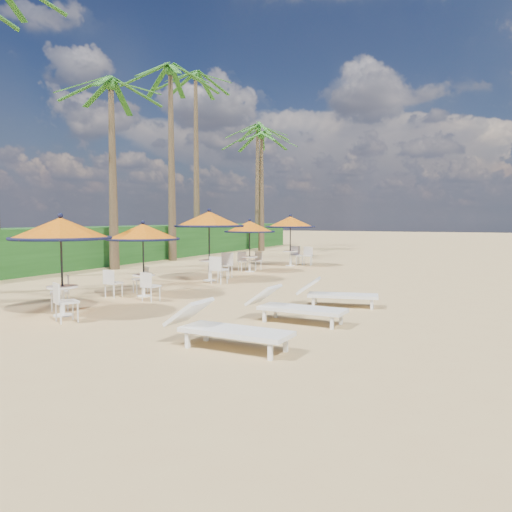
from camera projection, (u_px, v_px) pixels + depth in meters
The scene contains 15 objects.
ground at pixel (256, 342), 8.82m from camera, with size 160.00×160.00×0.00m, color tan.
scrub_hedge at pixel (102, 245), 24.39m from camera, with size 3.00×40.00×1.80m, color #194716.
station_0 at pixel (61, 238), 11.12m from camera, with size 2.22×2.22×2.31m.
station_1 at pixel (142, 241), 13.93m from camera, with size 2.05×2.05×2.14m.
station_2 at pixel (211, 226), 17.43m from camera, with size 2.44×2.50×2.55m.
station_3 at pixel (250, 231), 20.52m from camera, with size 2.10×2.10×2.19m.
station_4 at pixel (292, 228), 23.13m from camera, with size 2.30×2.35×2.40m.
lounger_near at pixel (224, 327), 8.39m from camera, with size 2.25×0.81×0.80m.
lounger_mid at pixel (293, 306), 10.51m from camera, with size 2.16×0.78×0.76m.
lounger_far at pixel (334, 293), 12.43m from camera, with size 2.09×1.04×0.72m.
palm_3 at pixel (111, 95), 21.08m from camera, with size 5.00×5.00×8.15m.
palm_4 at pixel (170, 82), 25.62m from camera, with size 5.00×5.00×10.08m.
palm_5 at pixel (196, 87), 31.63m from camera, with size 5.00×5.00×11.51m.
palm_6 at pixel (261, 142), 33.63m from camera, with size 5.00×5.00×8.08m.
palm_7 at pixel (258, 135), 38.24m from camera, with size 5.00×5.00×9.43m.
Camera 1 is at (3.68, -7.86, 2.18)m, focal length 35.00 mm.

